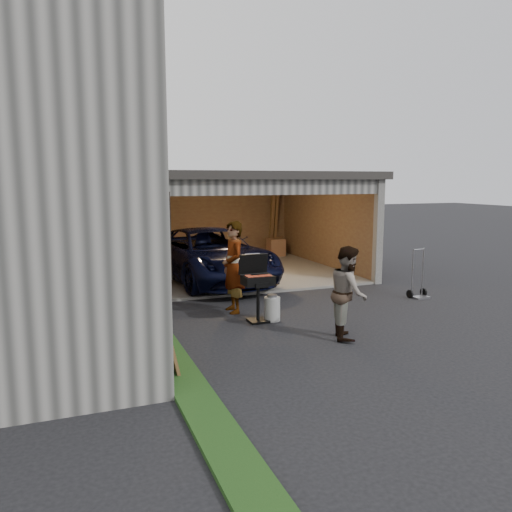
# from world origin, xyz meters

# --- Properties ---
(ground) EXTENTS (80.00, 80.00, 0.00)m
(ground) POSITION_xyz_m (0.00, 0.00, 0.00)
(ground) COLOR black
(ground) RESTS_ON ground
(groundcover_strip) EXTENTS (0.50, 8.00, 0.06)m
(groundcover_strip) POSITION_xyz_m (-2.25, -1.00, 0.03)
(groundcover_strip) COLOR #193814
(groundcover_strip) RESTS_ON ground
(garage) EXTENTS (6.80, 6.30, 2.90)m
(garage) POSITION_xyz_m (0.76, 6.79, 1.87)
(garage) COLOR #605E59
(garage) RESTS_ON ground
(minivan) EXTENTS (2.87, 5.18, 1.37)m
(minivan) POSITION_xyz_m (-0.15, 5.20, 0.69)
(minivan) COLOR black
(minivan) RESTS_ON ground
(woman) EXTENTS (0.46, 0.69, 1.87)m
(woman) POSITION_xyz_m (-0.50, 2.20, 0.94)
(woman) COLOR #B1BBDF
(woman) RESTS_ON ground
(man) EXTENTS (0.86, 0.95, 1.59)m
(man) POSITION_xyz_m (0.80, -0.09, 0.80)
(man) COLOR #422C1A
(man) RESTS_ON ground
(bbq_grill) EXTENTS (0.58, 0.51, 1.28)m
(bbq_grill) POSITION_xyz_m (-0.29, 1.38, 0.76)
(bbq_grill) COLOR black
(bbq_grill) RESTS_ON ground
(propane_tank) EXTENTS (0.40, 0.40, 0.46)m
(propane_tank) POSITION_xyz_m (-0.00, 1.33, 0.23)
(propane_tank) COLOR #B2B2AE
(propane_tank) RESTS_ON ground
(plywood_panel) EXTENTS (0.26, 0.92, 1.01)m
(plywood_panel) POSITION_xyz_m (-2.40, -0.43, 0.51)
(plywood_panel) COLOR brown
(plywood_panel) RESTS_ON ground
(hand_truck) EXTENTS (0.48, 0.38, 1.14)m
(hand_truck) POSITION_xyz_m (3.89, 1.88, 0.22)
(hand_truck) COLOR gray
(hand_truck) RESTS_ON ground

